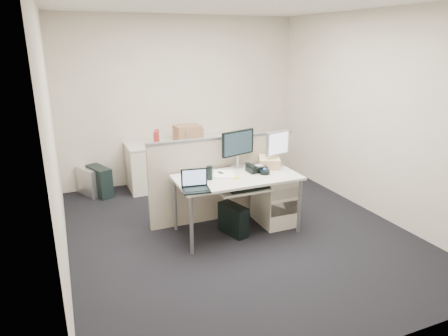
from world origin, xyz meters
name	(u,v)px	position (x,y,z in m)	size (l,w,h in m)	color
floor	(237,231)	(0.00, 0.00, -0.01)	(4.00, 4.50, 0.01)	black
ceiling	(239,1)	(0.00, 0.00, 2.70)	(4.00, 4.50, 0.01)	white
wall_back	(182,101)	(0.00, 2.25, 1.35)	(4.00, 0.02, 2.70)	beige
wall_front	(377,189)	(0.00, -2.25, 1.35)	(4.00, 0.02, 2.70)	beige
wall_left	(52,142)	(-2.00, 0.00, 1.35)	(0.02, 4.50, 2.70)	beige
wall_right	(372,114)	(2.00, 0.00, 1.35)	(0.02, 4.50, 2.70)	beige
desk	(237,181)	(0.00, 0.00, 0.66)	(1.50, 0.75, 0.73)	silver
keyboard_tray	(243,190)	(0.00, -0.18, 0.62)	(0.62, 0.32, 0.02)	silver
drawer_pedestal	(274,199)	(0.55, 0.05, 0.33)	(0.40, 0.55, 0.65)	beige
cubicle_partition	(223,179)	(0.00, 0.45, 0.55)	(2.00, 0.06, 1.10)	#ACA08C
back_counter	(189,163)	(0.00, 1.93, 0.36)	(2.00, 0.60, 0.72)	beige
monitor_main	(238,149)	(0.15, 0.32, 0.97)	(0.49, 0.19, 0.49)	black
monitor_small	(277,149)	(0.65, 0.18, 0.96)	(0.37, 0.19, 0.46)	#B7B7BC
laptop	(196,181)	(-0.62, -0.28, 0.84)	(0.30, 0.22, 0.22)	black
trackball	(265,172)	(0.35, -0.05, 0.75)	(0.13, 0.13, 0.05)	black
desk_phone	(256,169)	(0.30, 0.08, 0.77)	(0.22, 0.18, 0.07)	black
paper_stack	(224,174)	(-0.12, 0.12, 0.74)	(0.24, 0.31, 0.01)	white
sticky_pad	(235,178)	(-0.05, -0.05, 0.74)	(0.08, 0.08, 0.01)	yellow
travel_mug	(210,173)	(-0.35, 0.02, 0.81)	(0.07, 0.07, 0.15)	black
banana	(254,170)	(0.28, 0.10, 0.75)	(0.16, 0.04, 0.04)	yellow
cellphone	(220,173)	(-0.15, 0.17, 0.74)	(0.05, 0.10, 0.01)	black
manila_folders	(269,162)	(0.55, 0.20, 0.79)	(0.26, 0.33, 0.12)	tan
keyboard	(249,188)	(0.05, -0.22, 0.64)	(0.49, 0.17, 0.03)	black
pc_tower_desk	(233,219)	(-0.07, -0.05, 0.19)	(0.16, 0.41, 0.38)	black
pc_tower_spare_dark	(100,181)	(-1.45, 1.94, 0.23)	(0.20, 0.49, 0.46)	black
pc_tower_spare_silver	(89,181)	(-1.59, 2.03, 0.21)	(0.18, 0.46, 0.43)	#B7B7BC
cardboard_box_left	(188,135)	(-0.05, 1.81, 0.87)	(0.40, 0.30, 0.30)	tan
cardboard_box_right	(191,136)	(0.00, 1.81, 0.84)	(0.34, 0.26, 0.24)	tan
red_binder	(157,139)	(-0.55, 1.83, 0.84)	(0.06, 0.27, 0.25)	#A12724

